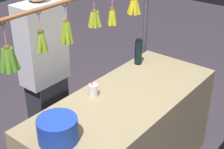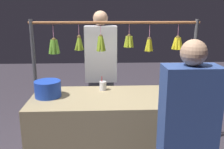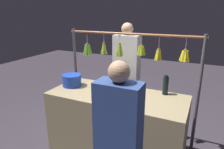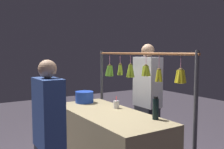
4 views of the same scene
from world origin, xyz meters
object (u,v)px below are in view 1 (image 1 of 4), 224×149
at_px(water_bottle, 138,52).
at_px(drink_cup, 93,90).
at_px(vendor_person, 46,77).
at_px(blue_bucket, 58,130).

bearing_deg(water_bottle, drink_cup, 4.54).
bearing_deg(vendor_person, blue_bucket, 53.89).
distance_m(water_bottle, drink_cup, 0.72).
xyz_separation_m(water_bottle, blue_bucket, (1.29, 0.25, -0.04)).
relative_size(blue_bucket, vendor_person, 0.15).
distance_m(water_bottle, vendor_person, 0.90).
height_order(water_bottle, drink_cup, water_bottle).
height_order(blue_bucket, drink_cup, blue_bucket).
bearing_deg(blue_bucket, water_bottle, -168.95).
relative_size(water_bottle, drink_cup, 1.63).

